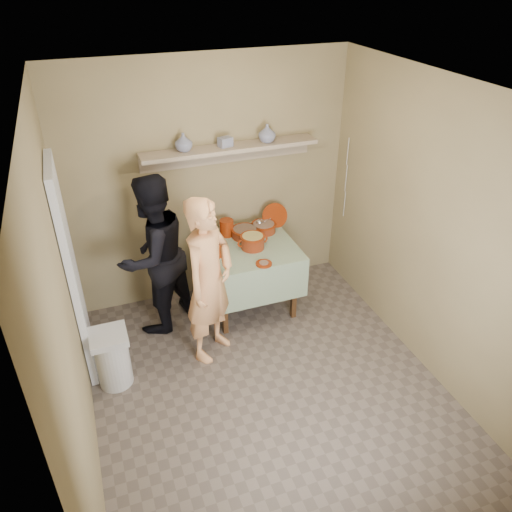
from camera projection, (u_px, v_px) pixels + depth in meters
name	position (u px, v px, depth m)	size (l,w,h in m)	color
ground	(269.00, 390.00, 4.48)	(3.50, 3.50, 0.00)	#665850
tile_panel	(73.00, 273.00, 4.29)	(0.06, 0.70, 2.00)	silver
plate_stack_a	(207.00, 228.00, 5.28)	(0.16, 0.16, 0.22)	#721B03
plate_stack_b	(227.00, 228.00, 5.32)	(0.15, 0.15, 0.18)	#721B03
bowl_stack	(218.00, 250.00, 4.97)	(0.14, 0.14, 0.14)	#721B03
empty_bowl	(217.00, 245.00, 5.14)	(0.17, 0.17, 0.05)	#721B03
propped_lid	(275.00, 216.00, 5.49)	(0.28, 0.28, 0.02)	#721B03
vase_right	(267.00, 133.00, 5.01)	(0.17, 0.17, 0.18)	navy
vase_left	(184.00, 142.00, 4.78)	(0.17, 0.17, 0.18)	navy
ceramic_box	(225.00, 142.00, 4.91)	(0.13, 0.09, 0.09)	navy
person_cook	(209.00, 281.00, 4.51)	(0.60, 0.39, 1.64)	#F4A669
person_helper	(154.00, 256.00, 4.87)	(0.81, 0.63, 1.66)	black
room_shell	(272.00, 233.00, 3.64)	(3.04, 3.54, 2.62)	#94835A
serving_table	(248.00, 255.00, 5.25)	(0.97, 0.97, 0.76)	#4C2D16
cazuela_meat_a	(245.00, 232.00, 5.31)	(0.30, 0.30, 0.10)	#631D0C
cazuela_meat_b	(264.00, 227.00, 5.40)	(0.28, 0.28, 0.10)	#631D0C
ladle	(260.00, 222.00, 5.38)	(0.08, 0.26, 0.19)	silver
cazuela_rice	(253.00, 241.00, 5.09)	(0.33, 0.25, 0.14)	#631D0C
front_plate	(264.00, 264.00, 4.85)	(0.16, 0.16, 0.03)	#721B03
wall_shelf	(230.00, 150.00, 4.99)	(1.80, 0.25, 0.21)	tan
trash_bin	(112.00, 358.00, 4.42)	(0.32, 0.32, 0.56)	silver
electrical_cord	(346.00, 178.00, 5.45)	(0.01, 0.05, 0.90)	silver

